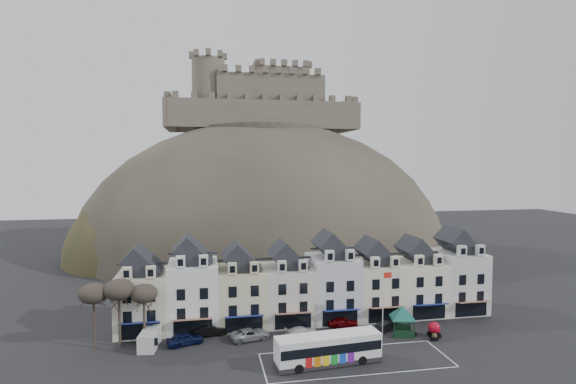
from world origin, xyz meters
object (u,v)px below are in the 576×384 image
at_px(white_van, 150,339).
at_px(car_white, 302,332).
at_px(red_buoy, 434,329).
at_px(car_maroon, 342,321).
at_px(car_navy, 185,339).
at_px(car_black, 210,330).
at_px(car_silver, 250,334).
at_px(bus, 328,348).
at_px(flagpole, 384,299).
at_px(bus_shelter, 402,312).
at_px(car_charcoal, 390,325).

bearing_deg(white_van, car_white, 6.65).
distance_m(red_buoy, car_maroon, 12.36).
distance_m(car_navy, car_black, 4.01).
relative_size(car_silver, car_white, 1.14).
bearing_deg(car_maroon, bus, 160.41).
bearing_deg(car_navy, flagpole, -112.43).
bearing_deg(car_maroon, bus_shelter, -116.16).
height_order(red_buoy, white_van, white_van).
bearing_deg(flagpole, bus, -144.53).
relative_size(car_maroon, car_charcoal, 1.08).
xyz_separation_m(car_black, car_maroon, (18.56, 0.00, -0.02)).
distance_m(car_silver, car_maroon, 13.56).
distance_m(white_van, car_charcoal, 32.12).
xyz_separation_m(car_navy, car_black, (3.13, 2.50, -0.02)).
relative_size(bus_shelter, car_black, 1.31).
bearing_deg(bus_shelter, red_buoy, -6.60).
relative_size(red_buoy, car_white, 0.45).
bearing_deg(car_charcoal, bus_shelter, -166.80).
height_order(car_silver, car_maroon, car_maroon).
xyz_separation_m(car_black, car_charcoal, (24.66, -2.50, -0.09)).
distance_m(bus_shelter, car_charcoal, 3.16).
distance_m(red_buoy, car_silver, 24.54).
bearing_deg(bus_shelter, bus, -137.93).
bearing_deg(car_maroon, car_black, 95.63).
bearing_deg(car_white, car_maroon, -82.64).
height_order(bus, car_charcoal, bus).
bearing_deg(white_van, red_buoy, 1.65).
height_order(bus, flagpole, flagpole).
distance_m(bus_shelter, car_navy, 28.86).
height_order(car_navy, car_charcoal, car_navy).
bearing_deg(car_charcoal, car_navy, 76.65).
bearing_deg(car_silver, flagpole, -109.89).
bearing_deg(white_van, bus, -15.72).
bearing_deg(white_van, car_charcoal, 6.70).
bearing_deg(car_charcoal, car_black, 70.86).
relative_size(car_navy, car_silver, 0.90).
relative_size(bus_shelter, car_white, 1.36).
height_order(car_black, car_white, car_black).
xyz_separation_m(flagpole, car_maroon, (-4.34, 4.26, -4.32)).
xyz_separation_m(bus, bus_shelter, (12.24, 6.72, 1.13)).
bearing_deg(car_navy, car_black, -69.96).
distance_m(bus, car_black, 17.38).
relative_size(bus_shelter, car_charcoal, 1.49).
relative_size(white_van, car_silver, 0.95).
bearing_deg(car_white, white_van, 76.10).
bearing_deg(flagpole, car_black, 169.46).
height_order(bus_shelter, car_navy, bus_shelter).
bearing_deg(bus, car_maroon, 59.33).
xyz_separation_m(bus, car_white, (-1.26, 8.57, -1.28)).
height_order(bus, car_silver, bus).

